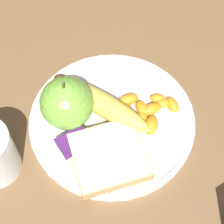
{
  "coord_description": "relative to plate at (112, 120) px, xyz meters",
  "views": [
    {
      "loc": [
        0.17,
        0.26,
        0.53
      ],
      "look_at": [
        0.0,
        0.0,
        0.03
      ],
      "focal_mm": 60.0,
      "sensor_mm": 36.0,
      "label": 1
    }
  ],
  "objects": [
    {
      "name": "ground_plane",
      "position": [
        0.0,
        0.0,
        -0.01
      ],
      "size": [
        3.0,
        3.0,
        0.0
      ],
      "primitive_type": "plane",
      "color": "brown"
    },
    {
      "name": "orange_segment_6",
      "position": [
        -0.04,
        -0.01,
        0.01
      ],
      "size": [
        0.04,
        0.03,
        0.02
      ],
      "color": "orange",
      "rests_on": "plate"
    },
    {
      "name": "orange_segment_4",
      "position": [
        -0.04,
        0.05,
        0.01
      ],
      "size": [
        0.04,
        0.04,
        0.02
      ],
      "color": "orange",
      "rests_on": "plate"
    },
    {
      "name": "apple",
      "position": [
        0.06,
        -0.04,
        0.05
      ],
      "size": [
        0.08,
        0.08,
        0.09
      ],
      "color": "#72B23D",
      "rests_on": "plate"
    },
    {
      "name": "orange_segment_2",
      "position": [
        -0.06,
        0.02,
        0.01
      ],
      "size": [
        0.03,
        0.02,
        0.02
      ],
      "color": "orange",
      "rests_on": "plate"
    },
    {
      "name": "fork",
      "position": [
        0.0,
        -0.01,
        0.01
      ],
      "size": [
        0.16,
        0.11,
        0.0
      ],
      "rotation": [
        0.0,
        0.0,
        13.12
      ],
      "color": "#B2B2B7",
      "rests_on": "plate"
    },
    {
      "name": "orange_segment_0",
      "position": [
        -0.05,
        0.02,
        0.01
      ],
      "size": [
        0.03,
        0.03,
        0.02
      ],
      "color": "orange",
      "rests_on": "plate"
    },
    {
      "name": "jam_packet",
      "position": [
        0.08,
        0.01,
        0.01
      ],
      "size": [
        0.05,
        0.04,
        0.02
      ],
      "color": "white",
      "rests_on": "plate"
    },
    {
      "name": "bread_slice",
      "position": [
        0.04,
        0.06,
        0.02
      ],
      "size": [
        0.13,
        0.13,
        0.02
      ],
      "color": "tan",
      "rests_on": "plate"
    },
    {
      "name": "orange_segment_1",
      "position": [
        -0.08,
        0.01,
        0.01
      ],
      "size": [
        0.03,
        0.03,
        0.01
      ],
      "color": "orange",
      "rests_on": "plate"
    },
    {
      "name": "orange_segment_8",
      "position": [
        -0.04,
        0.03,
        0.01
      ],
      "size": [
        0.03,
        0.03,
        0.02
      ],
      "color": "orange",
      "rests_on": "plate"
    },
    {
      "name": "plate",
      "position": [
        0.0,
        0.0,
        0.0
      ],
      "size": [
        0.27,
        0.27,
        0.01
      ],
      "color": "white",
      "rests_on": "ground_plane"
    },
    {
      "name": "orange_segment_5",
      "position": [
        -0.03,
        0.01,
        0.01
      ],
      "size": [
        0.03,
        0.03,
        0.02
      ],
      "color": "orange",
      "rests_on": "plate"
    },
    {
      "name": "banana",
      "position": [
        0.01,
        -0.03,
        0.02
      ],
      "size": [
        0.11,
        0.18,
        0.04
      ],
      "color": "#E0CC4C",
      "rests_on": "plate"
    },
    {
      "name": "orange_segment_3",
      "position": [
        -0.08,
        0.02,
        0.01
      ],
      "size": [
        0.03,
        0.02,
        0.01
      ],
      "color": "orange",
      "rests_on": "plate"
    },
    {
      "name": "orange_segment_7",
      "position": [
        -0.09,
        0.04,
        0.01
      ],
      "size": [
        0.02,
        0.03,
        0.02
      ],
      "color": "orange",
      "rests_on": "plate"
    }
  ]
}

